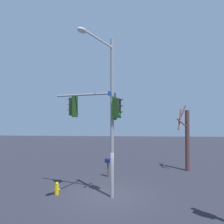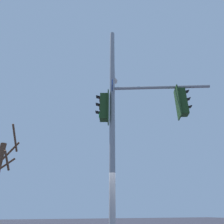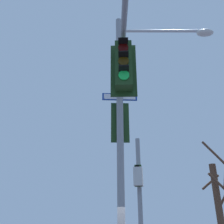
% 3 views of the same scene
% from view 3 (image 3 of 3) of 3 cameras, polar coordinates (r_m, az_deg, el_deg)
% --- Properties ---
extents(main_signal_pole_assembly, '(4.26, 4.71, 8.92)m').
position_cam_3_polar(main_signal_pole_assembly, '(7.59, 3.46, 0.92)').
color(main_signal_pole_assembly, gray).
rests_on(main_signal_pole_assembly, ground).
extents(secondary_pole_assembly, '(0.84, 0.70, 6.72)m').
position_cam_3_polar(secondary_pole_assembly, '(14.53, 5.85, -16.05)').
color(secondary_pole_assembly, gray).
rests_on(secondary_pole_assembly, ground).
extents(bare_tree_across_street, '(1.65, 1.83, 6.45)m').
position_cam_3_polar(bare_tree_across_street, '(15.81, 22.19, -18.61)').
color(bare_tree_across_street, brown).
rests_on(bare_tree_across_street, ground).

